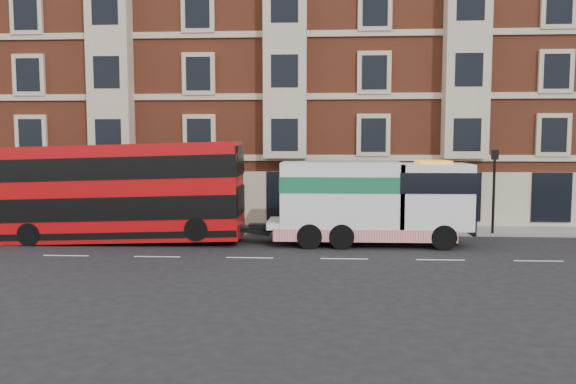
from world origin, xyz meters
name	(u,v)px	position (x,y,z in m)	size (l,w,h in m)	color
ground	(250,258)	(0.00, 0.00, 0.00)	(120.00, 120.00, 0.00)	black
sidewalk	(266,229)	(0.00, 7.50, 0.07)	(90.00, 3.00, 0.15)	slate
victorian_terrace	(284,65)	(0.50, 15.00, 10.07)	(45.00, 12.00, 20.40)	brown
lamp_post_west	(153,184)	(-6.00, 6.20, 2.68)	(0.35, 0.15, 4.35)	black
lamp_post_east	(494,185)	(12.00, 6.20, 2.68)	(0.35, 0.15, 4.35)	black
double_decker_bus	(120,191)	(-6.77, 3.40, 2.54)	(11.82, 2.71, 4.79)	#AF090C
tow_truck	(369,201)	(5.30, 3.40, 2.09)	(9.47, 2.80, 3.95)	silver
pedestrian	(100,215)	(-9.13, 6.67, 0.90)	(0.55, 0.36, 1.50)	#1B2637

